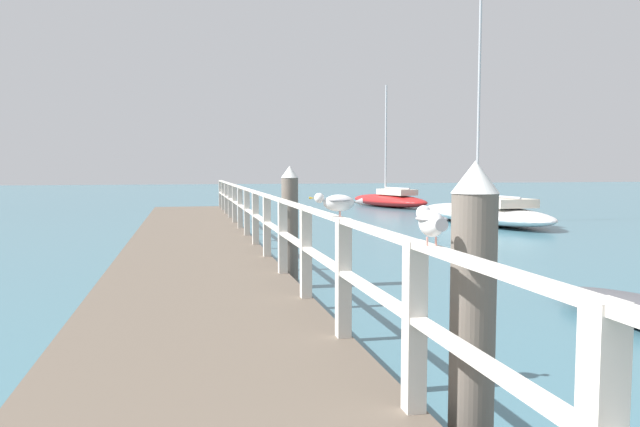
% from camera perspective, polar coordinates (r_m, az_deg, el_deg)
% --- Properties ---
extents(pier_deck, '(2.55, 24.45, 0.54)m').
position_cam_1_polar(pier_deck, '(11.57, -12.14, -4.43)').
color(pier_deck, brown).
rests_on(pier_deck, ground_plane).
extents(pier_railing, '(0.12, 22.97, 1.05)m').
position_cam_1_polar(pier_railing, '(11.54, -6.27, 0.20)').
color(pier_railing, beige).
rests_on(pier_railing, pier_deck).
extents(dock_piling_near, '(0.29, 0.29, 2.06)m').
position_cam_1_polar(dock_piling_near, '(3.82, 14.53, -10.52)').
color(dock_piling_near, '#6B6056').
rests_on(dock_piling_near, ground_plane).
extents(dock_piling_far, '(0.29, 0.29, 2.06)m').
position_cam_1_polar(dock_piling_far, '(9.93, -2.93, -1.28)').
color(dock_piling_far, '#6B6056').
rests_on(dock_piling_far, ground_plane).
extents(seagull_foreground, '(0.21, 0.48, 0.21)m').
position_cam_1_polar(seagull_foreground, '(3.35, 10.69, -0.77)').
color(seagull_foreground, white).
rests_on(seagull_foreground, pier_railing).
extents(seagull_background, '(0.48, 0.21, 0.21)m').
position_cam_1_polar(seagull_background, '(5.25, 1.74, 1.13)').
color(seagull_background, white).
rests_on(seagull_background, pier_railing).
extents(boat_2, '(3.47, 6.45, 6.44)m').
position_cam_1_polar(boat_2, '(31.53, 6.72, 1.36)').
color(boat_2, red).
rests_on(boat_2, ground_plane).
extents(boat_5, '(3.22, 7.89, 10.20)m').
position_cam_1_polar(boat_5, '(22.74, 15.52, 0.15)').
color(boat_5, white).
rests_on(boat_5, ground_plane).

